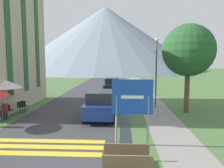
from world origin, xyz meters
The scene contains 17 objects.
ground_plane centered at (0.00, 20.00, 0.00)m, with size 160.00×160.00×0.00m, color #476B38.
road centered at (-2.50, 30.00, 0.00)m, with size 6.40×60.00×0.01m.
footpath centered at (3.60, 30.00, 0.00)m, with size 2.20×60.00×0.01m.
drainage_channel centered at (1.20, 30.00, 0.00)m, with size 0.60×60.00×0.00m.
crosswalk_marking centered at (-2.50, 3.82, 0.01)m, with size 5.44×1.84×0.01m.
mountain_distant centered at (-5.24, 75.15, 11.50)m, with size 67.23×67.23×23.00m.
road_sign centered at (1.47, 4.25, 1.93)m, with size 1.81×0.11×2.96m.
footbridge centered at (1.20, 2.18, 0.23)m, with size 1.70×1.10×0.65m.
parked_car_near centered at (-0.40, 8.77, 0.91)m, with size 1.97×4.12×1.82m.
parked_car_far centered at (-0.17, 19.69, 0.91)m, with size 1.80×4.32×1.82m.
cafe_chair_far_right centered at (-6.24, 10.18, 0.51)m, with size 0.40×0.40×0.85m.
cafe_chair_middle centered at (-6.65, 8.76, 0.51)m, with size 0.40×0.40×0.85m.
cafe_chair_far_left centered at (-6.26, 9.76, 0.51)m, with size 0.40×0.40×0.85m.
cafe_umbrella_middle_white centered at (-6.69, 8.72, 2.24)m, with size 2.11×2.11×2.51m.
person_seated_near centered at (-6.51, 8.17, 0.67)m, with size 0.32×0.32×1.22m.
streetlamp centered at (3.71, 12.22, 3.26)m, with size 0.28×0.28×5.55m.
tree_by_path centered at (5.71, 10.63, 4.49)m, with size 3.73×3.73×6.38m.
Camera 1 is at (1.02, -5.28, 3.79)m, focal length 35.00 mm.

